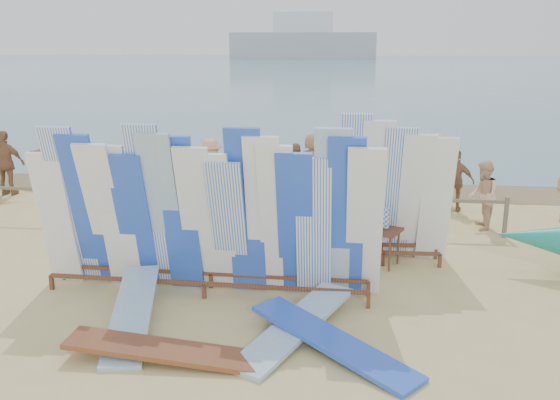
# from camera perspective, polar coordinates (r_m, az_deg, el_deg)

# --- Properties ---
(ground) EXTENTS (160.00, 160.00, 0.00)m
(ground) POSITION_cam_1_polar(r_m,az_deg,el_deg) (10.87, -7.57, -7.39)
(ground) COLOR #D1BE78
(ground) RESTS_ON ground
(ocean) EXTENTS (320.00, 240.00, 0.02)m
(ocean) POSITION_cam_1_polar(r_m,az_deg,el_deg) (137.84, 5.60, 12.87)
(ocean) COLOR slate
(ocean) RESTS_ON ground
(wet_sand_strip) EXTENTS (40.00, 2.60, 0.01)m
(wet_sand_strip) POSITION_cam_1_polar(r_m,az_deg,el_deg) (17.62, -1.95, 1.33)
(wet_sand_strip) COLOR olive
(wet_sand_strip) RESTS_ON ground
(distant_ship) EXTENTS (45.00, 8.00, 14.00)m
(distant_ship) POSITION_cam_1_polar(r_m,az_deg,el_deg) (190.32, 2.22, 14.99)
(distant_ship) COLOR #999EA3
(distant_ship) RESTS_ON ocean
(fence) EXTENTS (12.08, 0.08, 0.90)m
(fence) POSITION_cam_1_polar(r_m,az_deg,el_deg) (13.45, -4.60, -0.14)
(fence) COLOR #6A6150
(fence) RESTS_ON ground
(main_surfboard_rack) EXTENTS (5.78, 1.03, 2.89)m
(main_surfboard_rack) POSITION_cam_1_polar(r_m,az_deg,el_deg) (9.76, -7.12, -1.85)
(main_surfboard_rack) COLOR brown
(main_surfboard_rack) RESTS_ON ground
(side_surfboard_rack) EXTENTS (2.54, 0.86, 2.90)m
(side_surfboard_rack) POSITION_cam_1_polar(r_m,az_deg,el_deg) (11.32, 9.98, 0.32)
(side_surfboard_rack) COLOR brown
(side_surfboard_rack) RESTS_ON ground
(vendor_table) EXTENTS (1.04, 0.92, 1.15)m
(vendor_table) POSITION_cam_1_polar(r_m,az_deg,el_deg) (11.41, 9.24, -4.30)
(vendor_table) COLOR brown
(vendor_table) RESTS_ON ground
(flat_board_b) EXTENTS (1.66, 2.68, 0.28)m
(flat_board_b) POSITION_cam_1_polar(r_m,az_deg,el_deg) (8.79, 1.51, -12.82)
(flat_board_b) COLOR #7FA9CB
(flat_board_b) RESTS_ON ground
(flat_board_c) EXTENTS (2.71, 0.62, 0.27)m
(flat_board_c) POSITION_cam_1_polar(r_m,az_deg,el_deg) (8.29, -10.82, -14.87)
(flat_board_c) COLOR brown
(flat_board_c) RESTS_ON ground
(flat_board_a) EXTENTS (1.13, 2.74, 0.43)m
(flat_board_a) POSITION_cam_1_polar(r_m,az_deg,el_deg) (9.33, -13.91, -11.54)
(flat_board_a) COLOR #7FA9CB
(flat_board_a) RESTS_ON ground
(flat_board_d) EXTENTS (2.43, 2.15, 0.30)m
(flat_board_d) POSITION_cam_1_polar(r_m,az_deg,el_deg) (8.39, 5.05, -14.30)
(flat_board_d) COLOR blue
(flat_board_d) RESTS_ON ground
(beach_chair_left) EXTENTS (0.78, 0.80, 0.95)m
(beach_chair_left) POSITION_cam_1_polar(r_m,az_deg,el_deg) (14.47, 0.15, -0.49)
(beach_chair_left) COLOR #AE2C12
(beach_chair_left) RESTS_ON ground
(beach_chair_right) EXTENTS (0.80, 0.81, 0.92)m
(beach_chair_right) POSITION_cam_1_polar(r_m,az_deg,el_deg) (14.57, 3.10, -0.44)
(beach_chair_right) COLOR #AE2C12
(beach_chair_right) RESTS_ON ground
(stroller) EXTENTS (0.58, 0.80, 1.06)m
(stroller) POSITION_cam_1_polar(r_m,az_deg,el_deg) (14.29, 8.50, -0.22)
(stroller) COLOR #AE2C12
(stroller) RESTS_ON ground
(beachgoer_10) EXTENTS (0.99, 0.69, 1.56)m
(beachgoer_10) POSITION_cam_1_polar(r_m,az_deg,el_deg) (15.42, 16.54, 1.77)
(beachgoer_10) COLOR #8C6042
(beachgoer_10) RESTS_ON ground
(beachgoer_2) EXTENTS (0.69, 0.87, 1.61)m
(beachgoer_2) POSITION_cam_1_polar(r_m,az_deg,el_deg) (15.15, -18.52, 1.49)
(beachgoer_2) COLOR beige
(beachgoer_2) RESTS_ON ground
(beachgoer_5) EXTENTS (1.58, 0.76, 1.63)m
(beachgoer_5) POSITION_cam_1_polar(r_m,az_deg,el_deg) (17.13, 3.07, 3.73)
(beachgoer_5) COLOR beige
(beachgoer_5) RESTS_ON ground
(beachgoer_8) EXTENTS (0.42, 0.78, 1.57)m
(beachgoer_8) POSITION_cam_1_polar(r_m,az_deg,el_deg) (14.09, 18.95, 0.42)
(beachgoer_8) COLOR beige
(beachgoer_8) RESTS_ON ground
(beachgoer_9) EXTENTS (0.65, 1.21, 1.77)m
(beachgoer_9) POSITION_cam_1_polar(r_m,az_deg,el_deg) (16.62, 14.80, 3.16)
(beachgoer_9) COLOR tan
(beachgoer_9) RESTS_ON ground
(beachgoer_11) EXTENTS (1.65, 0.75, 1.72)m
(beachgoer_11) POSITION_cam_1_polar(r_m,az_deg,el_deg) (18.82, -21.07, 3.89)
(beachgoer_11) COLOR beige
(beachgoer_11) RESTS_ON ground
(beachgoer_extra_1) EXTENTS (1.06, 0.46, 1.80)m
(beachgoer_extra_1) POSITION_cam_1_polar(r_m,az_deg,el_deg) (18.07, -24.85, 3.23)
(beachgoer_extra_1) COLOR #8C6042
(beachgoer_extra_1) RESTS_ON ground
(beachgoer_1) EXTENTS (0.69, 0.45, 1.75)m
(beachgoer_1) POSITION_cam_1_polar(r_m,az_deg,el_deg) (16.43, -12.92, 3.12)
(beachgoer_1) COLOR #8C6042
(beachgoer_1) RESTS_ON ground
(beachgoer_7) EXTENTS (0.69, 0.41, 1.82)m
(beachgoer_7) POSITION_cam_1_polar(r_m,az_deg,el_deg) (14.86, 5.59, 2.36)
(beachgoer_7) COLOR #8C6042
(beachgoer_7) RESTS_ON ground
(beachgoer_6) EXTENTS (0.93, 0.78, 1.72)m
(beachgoer_6) POSITION_cam_1_polar(r_m,az_deg,el_deg) (14.66, 11.29, 1.77)
(beachgoer_6) COLOR tan
(beachgoer_6) RESTS_ON ground
(beachgoer_4) EXTENTS (1.04, 0.52, 1.72)m
(beachgoer_4) POSITION_cam_1_polar(r_m,az_deg,el_deg) (14.88, 1.46, 2.24)
(beachgoer_4) COLOR #8C6042
(beachgoer_4) RESTS_ON ground
(beachgoer_3) EXTENTS (1.18, 0.68, 1.72)m
(beachgoer_3) POSITION_cam_1_polar(r_m,az_deg,el_deg) (15.68, -6.69, 2.79)
(beachgoer_3) COLOR tan
(beachgoer_3) RESTS_ON ground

